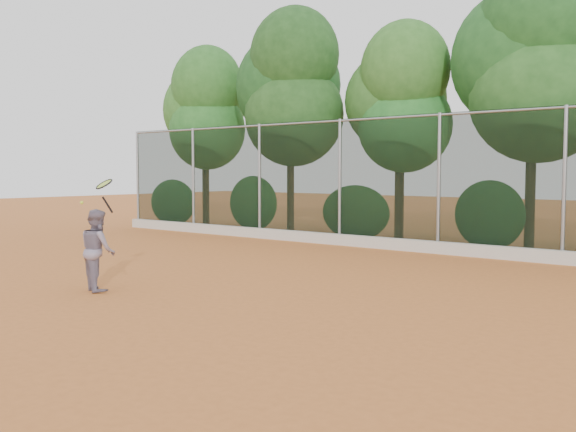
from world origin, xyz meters
The scene contains 7 objects.
ground centered at (0.00, 0.00, 0.00)m, with size 80.00×80.00×0.00m, color #C36A2E.
concrete_curb centered at (0.00, 6.82, 0.15)m, with size 24.00×0.20×0.30m, color beige.
tennis_player centered at (-2.22, -1.44, 0.70)m, with size 0.68×0.53×1.40m, color gray.
chainlink_fence centered at (0.00, 7.00, 1.86)m, with size 24.09×0.09×3.50m.
foliage_backdrop centered at (-0.55, 8.98, 4.40)m, with size 23.70×3.63×7.55m.
tennis_racket centered at (-1.99, -1.44, 1.79)m, with size 0.36×0.33×0.59m.
tennis_ball_in_flight centered at (-3.40, -0.97, 1.46)m, with size 0.07×0.07×0.07m.
Camera 1 is at (7.18, -7.85, 2.05)m, focal length 40.00 mm.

